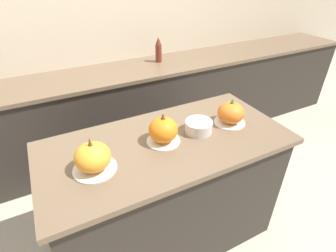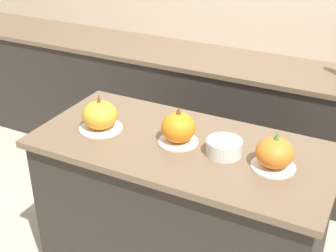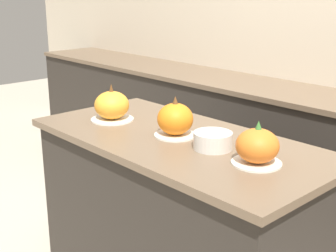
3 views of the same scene
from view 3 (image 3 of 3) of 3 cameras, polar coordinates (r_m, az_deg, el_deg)
kitchen_island at (r=2.40m, az=1.14°, el=-11.64°), size 1.51×0.73×0.91m
back_counter at (r=3.29m, az=16.76°, el=-4.16°), size 6.00×0.60×0.92m
pumpkin_cake_left at (r=2.50m, az=-6.86°, el=2.42°), size 0.23×0.23×0.20m
pumpkin_cake_center at (r=2.22m, az=0.88°, el=0.74°), size 0.20×0.20×0.20m
pumpkin_cake_right at (r=1.90m, az=10.83°, el=-2.51°), size 0.20×0.20×0.18m
mixing_bowl at (r=2.06m, az=5.45°, el=-1.78°), size 0.17×0.17×0.08m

